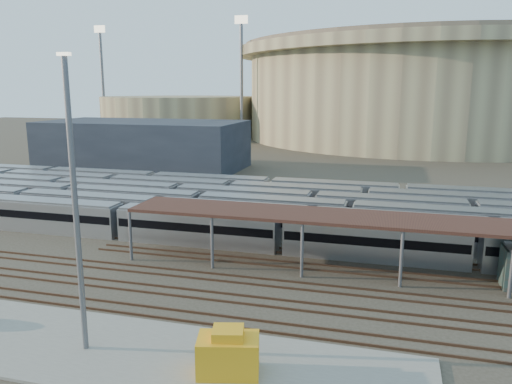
{
  "coord_description": "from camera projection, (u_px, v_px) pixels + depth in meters",
  "views": [
    {
      "loc": [
        16.6,
        -40.9,
        16.71
      ],
      "look_at": [
        1.89,
        12.0,
        5.33
      ],
      "focal_mm": 35.0,
      "sensor_mm": 36.0,
      "label": 1
    }
  ],
  "objects": [
    {
      "name": "yard_light_pole",
      "position": [
        75.0,
        208.0,
        30.51
      ],
      "size": [
        0.8,
        0.36,
        18.58
      ],
      "color": "slate",
      "rests_on": "apron"
    },
    {
      "name": "floodlight_0",
      "position": [
        242.0,
        76.0,
        153.78
      ],
      "size": [
        4.0,
        1.0,
        38.4
      ],
      "color": "slate",
      "rests_on": "ground"
    },
    {
      "name": "apron",
      "position": [
        50.0,
        341.0,
        33.47
      ],
      "size": [
        50.0,
        9.0,
        0.2
      ],
      "primitive_type": "cube",
      "color": "gray",
      "rests_on": "ground"
    },
    {
      "name": "inspection_shed",
      "position": [
        454.0,
        226.0,
        43.32
      ],
      "size": [
        60.3,
        6.0,
        5.3
      ],
      "color": "slate",
      "rests_on": "ground"
    },
    {
      "name": "stadium",
      "position": [
        423.0,
        90.0,
        168.5
      ],
      "size": [
        124.0,
        124.0,
        32.5
      ],
      "color": "tan",
      "rests_on": "ground"
    },
    {
      "name": "service_building",
      "position": [
        144.0,
        145.0,
        106.38
      ],
      "size": [
        42.0,
        20.0,
        10.0
      ],
      "primitive_type": "cube",
      "color": "#1E232D",
      "rests_on": "ground"
    },
    {
      "name": "floodlight_3",
      "position": [
        328.0,
        79.0,
        195.7
      ],
      "size": [
        4.0,
        1.0,
        38.4
      ],
      "color": "slate",
      "rests_on": "ground"
    },
    {
      "name": "floodlight_1",
      "position": [
        102.0,
        78.0,
        177.64
      ],
      "size": [
        4.0,
        1.0,
        38.4
      ],
      "color": "slate",
      "rests_on": "ground"
    },
    {
      "name": "ground",
      "position": [
        202.0,
        272.0,
        46.33
      ],
      "size": [
        420.0,
        420.0,
        0.0
      ],
      "primitive_type": "plane",
      "color": "#383026",
      "rests_on": "ground"
    },
    {
      "name": "subway_trains",
      "position": [
        265.0,
        209.0,
        63.07
      ],
      "size": [
        126.89,
        23.9,
        3.6
      ],
      "color": "#AFB0B4",
      "rests_on": "ground"
    },
    {
      "name": "yellow_equipment",
      "position": [
        228.0,
        355.0,
        29.37
      ],
      "size": [
        4.05,
        3.07,
        2.26
      ],
      "primitive_type": "cube",
      "rotation": [
        0.0,
        0.0,
        0.25
      ],
      "color": "orange",
      "rests_on": "apron"
    },
    {
      "name": "secondary_arena",
      "position": [
        180.0,
        116.0,
        183.29
      ],
      "size": [
        56.0,
        56.0,
        14.0
      ],
      "primitive_type": "cylinder",
      "color": "tan",
      "rests_on": "ground"
    },
    {
      "name": "empty_tracks",
      "position": [
        180.0,
        292.0,
        41.59
      ],
      "size": [
        170.0,
        9.62,
        0.18
      ],
      "color": "#4C3323",
      "rests_on": "ground"
    }
  ]
}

